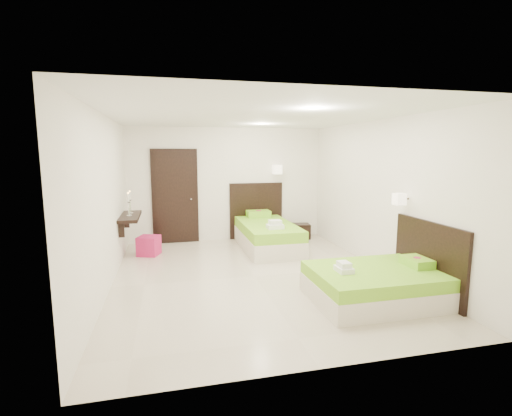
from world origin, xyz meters
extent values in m
plane|color=beige|center=(0.00, 0.00, 0.00)|extent=(5.50, 5.50, 0.00)
cube|color=beige|center=(0.68, 1.69, 0.17)|extent=(1.06, 2.12, 0.34)
cube|color=#6CB91D|center=(0.68, 1.69, 0.45)|extent=(1.05, 2.10, 0.21)
cube|color=black|center=(0.68, 2.72, 0.66)|extent=(1.27, 0.05, 1.32)
cube|color=#85CC25|center=(0.68, 2.49, 0.63)|extent=(0.53, 0.36, 0.15)
cylinder|color=#C72E5F|center=(0.68, 2.49, 0.70)|extent=(0.13, 0.13, 0.00)
cube|color=white|center=(0.68, 1.11, 0.59)|extent=(0.32, 0.23, 0.08)
cube|color=white|center=(0.68, 1.11, 0.68)|extent=(0.24, 0.17, 0.08)
cube|color=white|center=(1.15, 2.57, 1.64)|extent=(0.19, 0.19, 0.21)
cylinder|color=#2D2116|center=(1.15, 2.65, 1.64)|extent=(0.03, 0.16, 0.03)
cube|color=beige|center=(1.39, -1.38, 0.14)|extent=(1.72, 1.29, 0.28)
cube|color=#6CB91D|center=(1.39, -1.38, 0.36)|extent=(1.71, 1.28, 0.17)
cube|color=black|center=(2.22, -1.38, 0.54)|extent=(0.05, 1.47, 1.08)
cube|color=#85CC25|center=(2.03, -1.38, 0.51)|extent=(0.29, 0.43, 0.12)
cylinder|color=#C72E5F|center=(2.03, -1.38, 0.57)|extent=(0.10, 0.10, 0.00)
cube|color=white|center=(0.91, -1.38, 0.48)|extent=(0.19, 0.26, 0.07)
cube|color=white|center=(0.91, -1.38, 0.55)|extent=(0.14, 0.19, 0.07)
cube|color=white|center=(2.07, -0.84, 1.34)|extent=(0.16, 0.16, 0.17)
cylinder|color=#2D2116|center=(2.15, -0.84, 1.34)|extent=(0.16, 0.03, 0.03)
cube|color=black|center=(1.71, 2.42, 0.18)|extent=(0.44, 0.40, 0.35)
cube|color=#AE174E|center=(-1.76, 1.75, 0.19)|extent=(0.49, 0.49, 0.38)
cube|color=black|center=(-1.20, 2.71, 1.05)|extent=(1.02, 0.06, 2.14)
cube|color=black|center=(-1.20, 2.67, 1.05)|extent=(0.88, 0.04, 2.06)
cylinder|color=silver|center=(-0.85, 2.64, 1.00)|extent=(0.03, 0.10, 0.03)
cube|color=black|center=(-2.08, 1.60, 0.82)|extent=(0.35, 1.20, 0.06)
cube|color=black|center=(-2.19, 1.15, 0.67)|extent=(0.10, 0.04, 0.30)
cube|color=black|center=(-2.19, 2.05, 0.67)|extent=(0.10, 0.04, 0.30)
cylinder|color=silver|center=(-2.08, 1.45, 0.86)|extent=(0.10, 0.10, 0.02)
cylinder|color=silver|center=(-2.08, 1.45, 0.98)|extent=(0.02, 0.02, 0.22)
cone|color=silver|center=(-2.08, 1.45, 1.11)|extent=(0.07, 0.07, 0.04)
cylinder|color=white|center=(-2.08, 1.45, 1.20)|extent=(0.02, 0.02, 0.15)
sphere|color=#FFB23F|center=(-2.08, 1.45, 1.29)|extent=(0.02, 0.02, 0.02)
cylinder|color=silver|center=(-2.08, 1.75, 0.86)|extent=(0.10, 0.10, 0.02)
cylinder|color=silver|center=(-2.08, 1.75, 0.98)|extent=(0.02, 0.02, 0.22)
cone|color=silver|center=(-2.08, 1.75, 1.11)|extent=(0.07, 0.07, 0.04)
cylinder|color=white|center=(-2.08, 1.75, 1.20)|extent=(0.02, 0.02, 0.15)
sphere|color=#FFB23F|center=(-2.08, 1.75, 1.29)|extent=(0.02, 0.02, 0.02)
camera|label=1|loc=(-1.34, -5.77, 2.04)|focal=26.00mm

